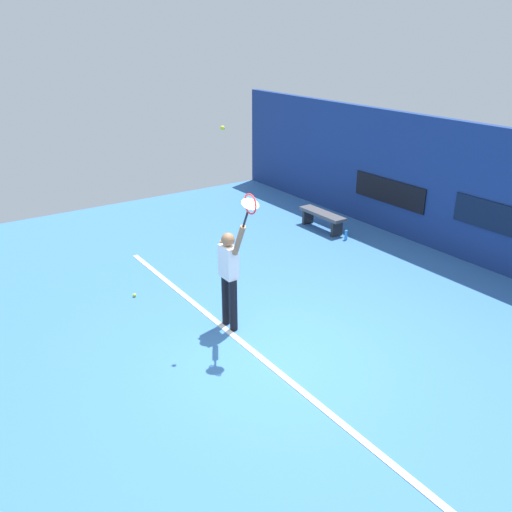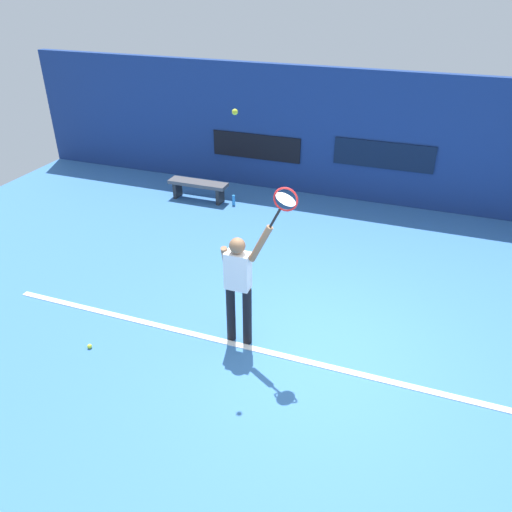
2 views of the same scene
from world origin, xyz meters
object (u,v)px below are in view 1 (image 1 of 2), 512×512
at_px(tennis_racket, 250,206).
at_px(water_bottle, 346,235).
at_px(spare_ball, 134,295).
at_px(tennis_ball, 223,128).
at_px(tennis_player, 229,272).
at_px(court_bench, 322,217).

relative_size(tennis_racket, water_bottle, 2.58).
xyz_separation_m(water_bottle, spare_ball, (-0.03, -5.37, -0.09)).
bearing_deg(tennis_ball, tennis_player, 109.47).
distance_m(court_bench, spare_ball, 5.44).
bearing_deg(spare_ball, tennis_ball, 22.84).
bearing_deg(court_bench, tennis_player, -57.69).
distance_m(tennis_ball, court_bench, 6.13).
relative_size(tennis_racket, court_bench, 0.44).
bearing_deg(spare_ball, water_bottle, 89.71).
distance_m(tennis_player, tennis_ball, 2.33).
xyz_separation_m(tennis_player, water_bottle, (-1.93, 4.45, -0.89)).
height_order(tennis_player, court_bench, tennis_player).
height_order(tennis_racket, water_bottle, tennis_racket).
bearing_deg(tennis_player, tennis_ball, -70.53).
xyz_separation_m(tennis_racket, spare_ball, (-2.58, -0.91, -2.27)).
xyz_separation_m(tennis_ball, water_bottle, (-1.96, 4.53, -3.22)).
xyz_separation_m(court_bench, spare_ball, (0.86, -5.37, -0.30)).
height_order(tennis_player, spare_ball, tennis_player).
relative_size(tennis_ball, water_bottle, 0.28).
relative_size(tennis_ball, spare_ball, 1.00).
relative_size(tennis_player, spare_ball, 28.72).
bearing_deg(court_bench, tennis_racket, -52.37).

